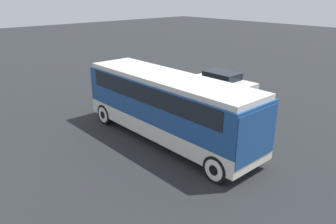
# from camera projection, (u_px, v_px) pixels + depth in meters

# --- Properties ---
(ground_plane) EXTENTS (120.00, 120.00, 0.00)m
(ground_plane) POSITION_uv_depth(u_px,v_px,m) (168.00, 140.00, 15.99)
(ground_plane) COLOR #26282B
(tour_bus) EXTENTS (9.77, 2.64, 3.21)m
(tour_bus) POSITION_uv_depth(u_px,v_px,m) (169.00, 103.00, 15.26)
(tour_bus) COLOR silver
(tour_bus) RESTS_ON ground_plane
(parked_car_near) EXTENTS (4.72, 1.86, 1.39)m
(parked_car_near) POSITION_uv_depth(u_px,v_px,m) (223.00, 82.00, 23.53)
(parked_car_near) COLOR silver
(parked_car_near) RESTS_ON ground_plane
(parked_car_mid) EXTENTS (4.05, 1.97, 1.48)m
(parked_car_mid) POSITION_uv_depth(u_px,v_px,m) (210.00, 97.00, 20.05)
(parked_car_mid) COLOR #7A6B5B
(parked_car_mid) RESTS_ON ground_plane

